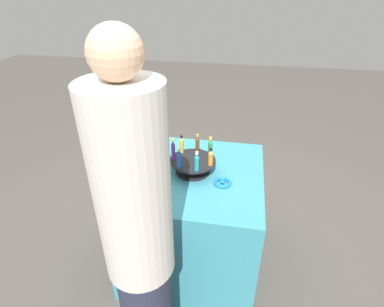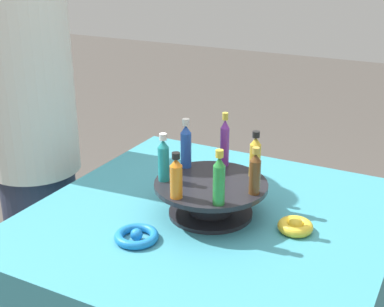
% 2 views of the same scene
% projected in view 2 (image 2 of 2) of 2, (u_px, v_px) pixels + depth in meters
% --- Properties ---
extents(display_stand, '(0.28, 0.28, 0.09)m').
position_uv_depth(display_stand, '(211.00, 195.00, 1.34)').
color(display_stand, black).
rests_on(display_stand, party_table).
extents(bottle_brown, '(0.03, 0.03, 0.12)m').
position_uv_depth(bottle_brown, '(255.00, 173.00, 1.25)').
color(bottle_brown, brown).
rests_on(bottle_brown, display_stand).
extents(bottle_gold, '(0.03, 0.03, 0.12)m').
position_uv_depth(bottle_gold, '(255.00, 156.00, 1.34)').
color(bottle_gold, gold).
rests_on(bottle_gold, display_stand).
extents(bottle_purple, '(0.02, 0.02, 0.15)m').
position_uv_depth(bottle_purple, '(225.00, 141.00, 1.41)').
color(bottle_purple, '#702D93').
rests_on(bottle_purple, display_stand).
extents(bottle_blue, '(0.03, 0.03, 0.13)m').
position_uv_depth(bottle_blue, '(186.00, 145.00, 1.40)').
color(bottle_blue, '#234CAD').
rests_on(bottle_blue, display_stand).
extents(bottle_teal, '(0.03, 0.03, 0.12)m').
position_uv_depth(bottle_teal, '(163.00, 159.00, 1.32)').
color(bottle_teal, teal).
rests_on(bottle_teal, display_stand).
extents(bottle_orange, '(0.03, 0.03, 0.11)m').
position_uv_depth(bottle_orange, '(176.00, 177.00, 1.23)').
color(bottle_orange, orange).
rests_on(bottle_orange, display_stand).
extents(bottle_green, '(0.03, 0.03, 0.13)m').
position_uv_depth(bottle_green, '(219.00, 180.00, 1.20)').
color(bottle_green, '#288438').
rests_on(bottle_green, display_stand).
extents(ribbon_bow_gold, '(0.08, 0.08, 0.04)m').
position_uv_depth(ribbon_bow_gold, '(295.00, 226.00, 1.27)').
color(ribbon_bow_gold, gold).
rests_on(ribbon_bow_gold, party_table).
extents(ribbon_bow_teal, '(0.09, 0.09, 0.03)m').
position_uv_depth(ribbon_bow_teal, '(200.00, 175.00, 1.56)').
color(ribbon_bow_teal, '#2DB7CC').
rests_on(ribbon_bow_teal, party_table).
extents(ribbon_bow_blue, '(0.10, 0.10, 0.03)m').
position_uv_depth(ribbon_bow_blue, '(137.00, 236.00, 1.24)').
color(ribbon_bow_blue, blue).
rests_on(ribbon_bow_blue, party_table).
extents(person_figure, '(0.29, 0.29, 1.73)m').
position_uv_depth(person_figure, '(31.00, 126.00, 1.71)').
color(person_figure, '#282D42').
rests_on(person_figure, ground_plane).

